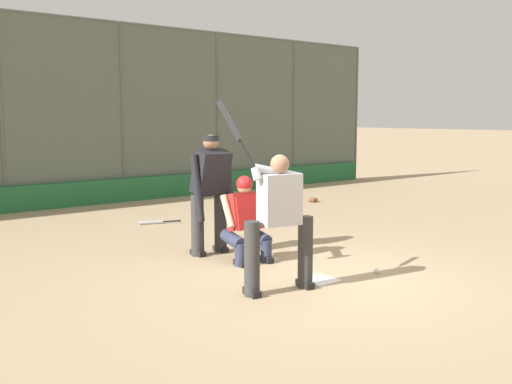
{
  "coord_description": "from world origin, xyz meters",
  "views": [
    {
      "loc": [
        5.29,
        5.23,
        2.07
      ],
      "look_at": [
        0.21,
        -1.0,
        1.05
      ],
      "focal_mm": 42.0,
      "sensor_mm": 36.0,
      "label": 1
    }
  ],
  "objects_px": {
    "fielding_glove_on_dirt": "(313,200)",
    "catcher_behind_plate": "(247,218)",
    "umpire_home": "(211,190)",
    "spare_bat_near_backstop": "(154,222)",
    "batter_at_plate": "(278,218)",
    "baseball_loose": "(376,271)"
  },
  "relations": [
    {
      "from": "batter_at_plate",
      "to": "spare_bat_near_backstop",
      "type": "xyz_separation_m",
      "value": [
        -1.1,
        -4.89,
        -0.86
      ]
    },
    {
      "from": "umpire_home",
      "to": "fielding_glove_on_dirt",
      "type": "height_order",
      "value": "umpire_home"
    },
    {
      "from": "catcher_behind_plate",
      "to": "baseball_loose",
      "type": "height_order",
      "value": "catcher_behind_plate"
    },
    {
      "from": "catcher_behind_plate",
      "to": "umpire_home",
      "type": "relative_size",
      "value": 0.68
    },
    {
      "from": "batter_at_plate",
      "to": "baseball_loose",
      "type": "relative_size",
      "value": 30.45
    },
    {
      "from": "fielding_glove_on_dirt",
      "to": "spare_bat_near_backstop",
      "type": "bearing_deg",
      "value": 2.61
    },
    {
      "from": "fielding_glove_on_dirt",
      "to": "catcher_behind_plate",
      "type": "bearing_deg",
      "value": 36.72
    },
    {
      "from": "spare_bat_near_backstop",
      "to": "fielding_glove_on_dirt",
      "type": "relative_size",
      "value": 2.76
    },
    {
      "from": "umpire_home",
      "to": "spare_bat_near_backstop",
      "type": "height_order",
      "value": "umpire_home"
    },
    {
      "from": "baseball_loose",
      "to": "umpire_home",
      "type": "bearing_deg",
      "value": -65.56
    },
    {
      "from": "spare_bat_near_backstop",
      "to": "baseball_loose",
      "type": "height_order",
      "value": "baseball_loose"
    },
    {
      "from": "umpire_home",
      "to": "baseball_loose",
      "type": "distance_m",
      "value": 2.7
    },
    {
      "from": "batter_at_plate",
      "to": "fielding_glove_on_dirt",
      "type": "bearing_deg",
      "value": -126.76
    },
    {
      "from": "batter_at_plate",
      "to": "umpire_home",
      "type": "xyz_separation_m",
      "value": [
        -0.5,
        -2.1,
        0.08
      ]
    },
    {
      "from": "umpire_home",
      "to": "baseball_loose",
      "type": "xyz_separation_m",
      "value": [
        -1.05,
        2.31,
        -0.93
      ]
    },
    {
      "from": "umpire_home",
      "to": "spare_bat_near_backstop",
      "type": "distance_m",
      "value": 3.01
    },
    {
      "from": "batter_at_plate",
      "to": "baseball_loose",
      "type": "xyz_separation_m",
      "value": [
        -1.54,
        0.21,
        -0.85
      ]
    },
    {
      "from": "catcher_behind_plate",
      "to": "umpire_home",
      "type": "bearing_deg",
      "value": -71.33
    },
    {
      "from": "batter_at_plate",
      "to": "umpire_home",
      "type": "bearing_deg",
      "value": -92.36
    },
    {
      "from": "spare_bat_near_backstop",
      "to": "baseball_loose",
      "type": "distance_m",
      "value": 5.12
    },
    {
      "from": "baseball_loose",
      "to": "batter_at_plate",
      "type": "bearing_deg",
      "value": -7.82
    },
    {
      "from": "catcher_behind_plate",
      "to": "spare_bat_near_backstop",
      "type": "xyz_separation_m",
      "value": [
        -0.47,
        -3.5,
        -0.61
      ]
    }
  ]
}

